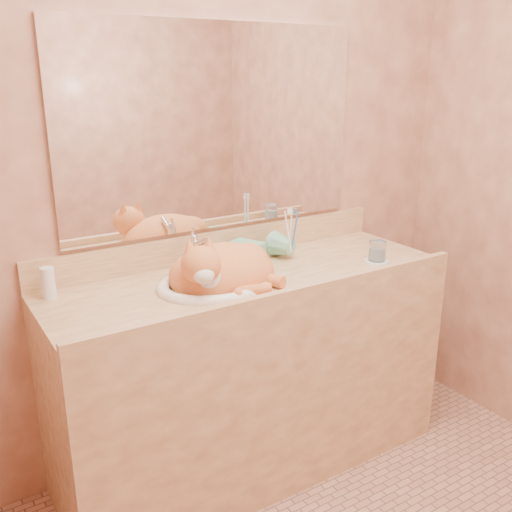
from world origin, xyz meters
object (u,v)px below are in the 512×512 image
vanity_counter (252,372)px  sink_basin (215,268)px  cat (221,268)px  toothbrush_cup (291,249)px  soap_dispenser (260,242)px  water_glass (377,251)px

vanity_counter → sink_basin: sink_basin is taller
cat → toothbrush_cup: 0.40m
sink_basin → cat: (0.02, -0.01, -0.00)m
cat → soap_dispenser: soap_dispenser is taller
sink_basin → vanity_counter: bearing=5.4°
toothbrush_cup → water_glass: toothbrush_cup is taller
sink_basin → water_glass: size_ratio=5.25×
vanity_counter → soap_dispenser: soap_dispenser is taller
soap_dispenser → sink_basin: bearing=176.4°
water_glass → cat: bearing=170.4°
soap_dispenser → toothbrush_cup: 0.16m
sink_basin → toothbrush_cup: sink_basin is taller
toothbrush_cup → water_glass: bearing=-37.0°
cat → water_glass: (0.67, -0.11, -0.01)m
sink_basin → cat: size_ratio=1.07×
soap_dispenser → water_glass: 0.49m
sink_basin → toothbrush_cup: bearing=11.3°
cat → toothbrush_cup: size_ratio=3.69×
vanity_counter → water_glass: size_ratio=19.35×
sink_basin → water_glass: (0.69, -0.12, -0.02)m
vanity_counter → cat: size_ratio=3.93×
vanity_counter → cat: (-0.15, -0.03, 0.49)m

